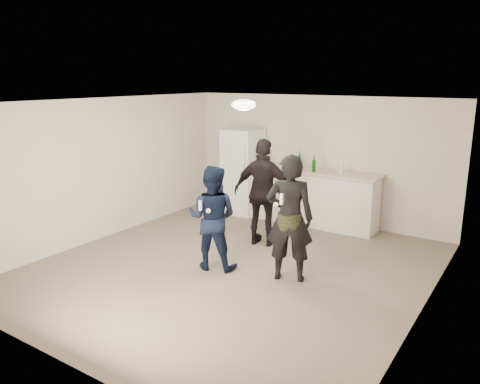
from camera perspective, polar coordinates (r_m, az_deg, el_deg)
The scene contains 21 objects.
floor at distance 7.29m, azimuth -0.88°, elevation -9.13°, with size 6.00×6.00×0.00m, color #6B5B4C.
ceiling at distance 6.72m, azimuth -0.96°, elevation 10.90°, with size 6.00×6.00×0.00m, color silver.
wall_back at distance 9.48m, azimuth 9.38°, elevation 3.98°, with size 6.00×6.00×0.00m, color beige.
wall_front at distance 4.83m, azimuth -21.53°, elevation -6.47°, with size 6.00×6.00×0.00m, color beige.
wall_left at distance 8.71m, azimuth -16.05°, elevation 2.76°, with size 6.00×6.00×0.00m, color beige.
wall_right at distance 5.86m, azimuth 21.95°, elevation -2.99°, with size 6.00×6.00×0.00m, color beige.
counter at distance 9.32m, azimuth 8.62°, elevation -0.73°, with size 2.60×0.56×1.05m, color silver.
counter_top at distance 9.19m, azimuth 8.74°, elevation 2.56°, with size 2.68×0.64×0.04m, color beige.
fridge at distance 9.90m, azimuth 0.35°, elevation 2.53°, with size 0.70×0.70×1.80m, color white.
fridge_handle at distance 9.37m, azimuth 0.55°, elevation 4.37°, with size 0.02×0.02×0.60m, color #BCBDC1.
ceiling_dome at distance 6.97m, azimuth 0.46°, elevation 10.60°, with size 0.36×0.36×0.16m, color white.
shaker at distance 9.66m, azimuth 3.29°, elevation 3.88°, with size 0.08×0.08×0.17m, color #BCBCC1.
man at distance 7.03m, azimuth -3.39°, elevation -3.14°, with size 0.77×0.60×1.59m, color #0E1D3C.
woman at distance 6.61m, azimuth 6.06°, elevation -3.21°, with size 0.67×0.44×1.83m, color black.
camo_shorts at distance 6.63m, azimuth 6.05°, elevation -3.74°, with size 0.34×0.34×0.28m, color #2F3518.
spectator at distance 7.98m, azimuth 2.93°, elevation -0.10°, with size 1.08×0.45×1.85m, color black.
remote_man at distance 6.74m, azimuth -4.85°, elevation -1.64°, with size 0.04×0.04×0.15m, color white.
nunchuk_man at distance 6.71m, azimuth -3.87°, elevation -2.31°, with size 0.07×0.07×0.07m, color white.
remote_woman at distance 6.31m, azimuth 5.09°, elevation -0.86°, with size 0.04×0.04×0.15m, color white.
nunchuk_woman at distance 6.40m, azimuth 4.41°, elevation -1.54°, with size 0.07×0.07×0.07m, color white.
bottle_cluster at distance 9.15m, azimuth 8.43°, elevation 3.33°, with size 1.07×0.38×0.23m.
Camera 1 is at (3.78, -5.54, 2.85)m, focal length 35.00 mm.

